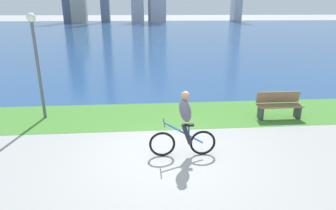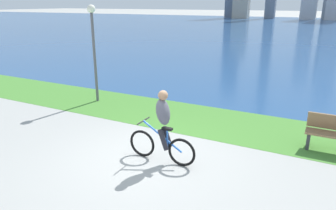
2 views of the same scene
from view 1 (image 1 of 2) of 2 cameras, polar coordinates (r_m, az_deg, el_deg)
The scene contains 6 objects.
ground_plane at distance 7.42m, azimuth 0.15°, elevation -10.24°, with size 300.00×300.00×0.00m, color #9E9E99.
grass_strip_bayside at distance 10.16m, azimuth -1.28°, elevation -1.99°, with size 120.00×2.67×0.01m, color #478433.
bay_water_surface at distance 49.25m, azimuth -4.16°, elevation 14.43°, with size 300.00×76.57×0.00m, color navy.
cyclist_lead at distance 7.16m, azimuth 3.24°, elevation -3.92°, with size 1.69×0.52×1.70m.
bench_near_path at distance 10.49m, azimuth 21.08°, elevation -0.03°, with size 1.50×0.47×0.90m.
lamppost_tall at distance 10.27m, azimuth -24.67°, elevation 9.77°, with size 0.28×0.28×3.44m.
Camera 1 is at (-0.55, -6.47, 3.58)m, focal length 30.87 mm.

